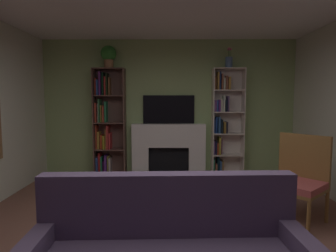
{
  "coord_description": "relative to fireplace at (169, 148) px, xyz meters",
  "views": [
    {
      "loc": [
        0.03,
        -2.91,
        1.58
      ],
      "look_at": [
        0.0,
        1.27,
        1.18
      ],
      "focal_mm": 31.61,
      "sensor_mm": 36.0,
      "label": 1
    }
  ],
  "objects": [
    {
      "name": "wall_back_accent",
      "position": [
        0.0,
        0.14,
        0.82
      ],
      "size": [
        5.23,
        0.06,
        2.75
      ],
      "primitive_type": "cube",
      "color": "#98B573",
      "rests_on": "ground_plane"
    },
    {
      "name": "potted_plant",
      "position": [
        -1.19,
        -0.04,
        1.87
      ],
      "size": [
        0.31,
        0.31,
        0.44
      ],
      "color": "#A7744C",
      "rests_on": "bookshelf_left"
    },
    {
      "name": "vase_with_flowers",
      "position": [
        1.19,
        -0.04,
        1.75
      ],
      "size": [
        0.14,
        0.14,
        0.4
      ],
      "color": "#55739D",
      "rests_on": "bookshelf_right"
    },
    {
      "name": "bookshelf_left",
      "position": [
        -1.26,
        -0.01,
        0.47
      ],
      "size": [
        0.63,
        0.31,
        2.16
      ],
      "color": "brown",
      "rests_on": "ground_plane"
    },
    {
      "name": "ground_plane",
      "position": [
        0.0,
        -3.06,
        -0.55
      ],
      "size": [
        7.6,
        7.6,
        0.0
      ],
      "primitive_type": "plane",
      "color": "brown"
    },
    {
      "name": "coffee_table",
      "position": [
        0.03,
        -3.16,
        -0.22
      ],
      "size": [
        0.97,
        0.42,
        0.39
      ],
      "color": "#4F4824",
      "rests_on": "ground_plane"
    },
    {
      "name": "armchair",
      "position": [
        1.67,
        -2.22,
        0.01
      ],
      "size": [
        0.89,
        0.89,
        1.1
      ],
      "color": "brown",
      "rests_on": "ground_plane"
    },
    {
      "name": "fireplace",
      "position": [
        0.0,
        0.0,
        0.0
      ],
      "size": [
        1.59,
        0.51,
        1.05
      ],
      "color": "white",
      "rests_on": "ground_plane"
    },
    {
      "name": "tv",
      "position": [
        0.0,
        0.08,
        0.79
      ],
      "size": [
        1.04,
        0.06,
        0.58
      ],
      "primitive_type": "cube",
      "color": "black",
      "rests_on": "fireplace"
    },
    {
      "name": "bookshelf_right",
      "position": [
        1.12,
        -0.0,
        0.53
      ],
      "size": [
        0.63,
        0.3,
        2.16
      ],
      "color": "silver",
      "rests_on": "ground_plane"
    }
  ]
}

